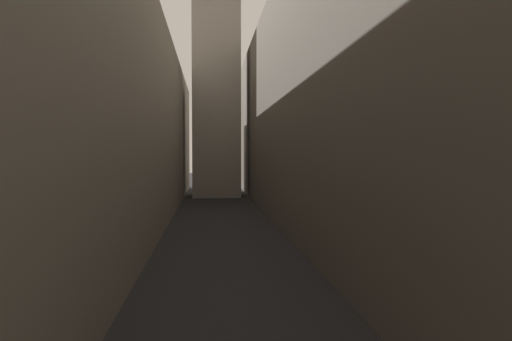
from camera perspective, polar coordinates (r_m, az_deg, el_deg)
name	(u,v)px	position (r m, az deg, el deg)	size (l,w,h in m)	color
ground_plane	(222,227)	(47.20, -4.16, -6.91)	(264.00, 264.00, 0.00)	#232326
building_block_left	(102,124)	(49.87, -18.27, 5.37)	(13.05, 108.00, 20.64)	gray
building_block_right	(323,103)	(50.35, 8.12, 8.11)	(10.39, 108.00, 25.37)	#60594F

